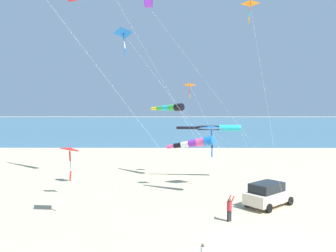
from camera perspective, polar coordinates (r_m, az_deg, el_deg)
The scene contains 14 objects.
ground_plane at distance 19.48m, azimuth 15.69°, elevation -19.67°, with size 600.00×600.00×0.00m, color #C6B58C.
ocean_water_strip at distance 182.54m, azimuth 1.89°, elevation 0.65°, with size 240.00×600.00×0.01m, color #386B84.
parked_car at distance 26.75m, azimuth 17.09°, elevation -11.24°, with size 4.20×4.47×1.85m.
cooler_box at distance 29.83m, azimuth 17.11°, elevation -11.22°, with size 0.62×0.42×0.42m.
person_adult_flyer at distance 22.73m, azimuth 10.64°, elevation -13.77°, with size 0.58×0.61×1.71m.
person_child_green_jacket at distance 16.82m, azimuth 6.10°, elevation -21.01°, with size 0.38×0.41×1.16m.
kite_windsock_long_streamer_right at distance 29.06m, azimuth 4.84°, elevation -2.93°, with size 7.36×10.03×5.16m.
kite_delta_blue_topmost at distance 23.83m, azimuth -16.70°, elevation -4.03°, with size 10.80×8.08×4.94m.
kite_delta_rainbow_low_near at distance 36.15m, azimuth 3.81°, elevation 7.06°, with size 11.76×4.41×10.33m.
kite_delta_orange_high_right at distance 28.55m, azimuth 14.13°, elevation 19.83°, with size 4.40×2.33×16.06m.
kite_delta_long_streamer_left at distance 25.11m, azimuth -7.64°, elevation 15.61°, with size 1.29×10.41×13.36m.
kite_windsock_white_trailing at distance 35.16m, azimuth 8.75°, elevation -0.34°, with size 7.07×7.51×5.78m.
kite_windsock_teal_far_right at distance 35.64m, azimuth 0.48°, elevation 3.21°, with size 13.81×11.00×8.06m.
kite_delta_small_distant at distance 31.40m, azimuth 7.55°, elevation -0.44°, with size 8.33×7.00×5.96m.
Camera 1 is at (-17.33, 4.85, 7.47)m, focal length 35.01 mm.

